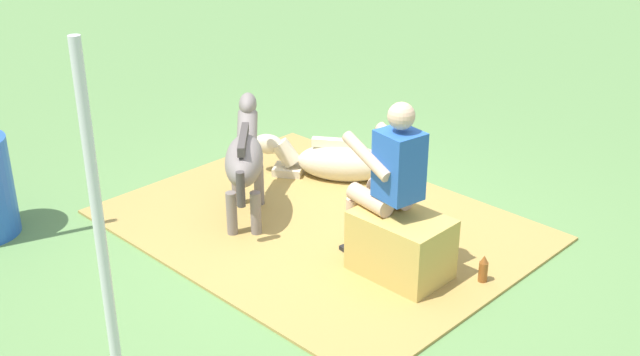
% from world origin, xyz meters
% --- Properties ---
extents(ground_plane, '(24.00, 24.00, 0.00)m').
position_xyz_m(ground_plane, '(0.00, 0.00, 0.00)').
color(ground_plane, '#608C4C').
extents(hay_patch, '(3.43, 2.66, 0.02)m').
position_xyz_m(hay_patch, '(0.22, -0.12, 0.01)').
color(hay_patch, '#AD8C47').
rests_on(hay_patch, ground).
extents(hay_bale, '(0.72, 0.49, 0.51)m').
position_xyz_m(hay_bale, '(-0.78, 0.03, 0.26)').
color(hay_bale, tan).
rests_on(hay_bale, ground).
extents(person_seated, '(0.70, 0.49, 1.39)m').
position_xyz_m(person_seated, '(-0.62, 0.01, 0.78)').
color(person_seated, '#D8AD8C').
rests_on(person_seated, ground).
extents(pony_standing, '(1.07, 1.05, 0.93)m').
position_xyz_m(pony_standing, '(0.82, 0.19, 0.57)').
color(pony_standing, slate).
rests_on(pony_standing, ground).
extents(pony_lying, '(1.26, 0.97, 0.42)m').
position_xyz_m(pony_lying, '(0.81, -0.90, 0.19)').
color(pony_lying, beige).
rests_on(pony_lying, ground).
extents(soda_bottle, '(0.07, 0.07, 0.24)m').
position_xyz_m(soda_bottle, '(-1.31, -0.31, 0.12)').
color(soda_bottle, brown).
rests_on(soda_bottle, ground).
extents(tent_pole_left, '(0.06, 0.06, 2.32)m').
position_xyz_m(tent_pole_left, '(-0.76, 2.47, 1.16)').
color(tent_pole_left, silver).
rests_on(tent_pole_left, ground).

